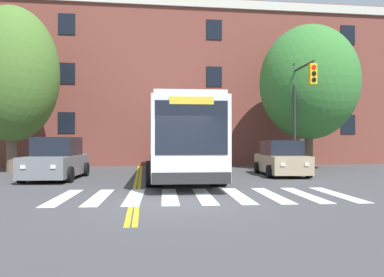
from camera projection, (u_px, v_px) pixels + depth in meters
name	position (u px, v px, depth m)	size (l,w,h in m)	color
ground_plane	(179.00, 204.00, 10.07)	(120.00, 120.00, 0.00)	#424244
crosswalk	(204.00, 196.00, 11.55)	(9.15, 3.92, 0.01)	white
lane_line_yellow_inner	(139.00, 166.00, 25.16)	(0.12, 36.00, 0.01)	gold
lane_line_yellow_outer	(141.00, 166.00, 25.18)	(0.12, 36.00, 0.01)	gold
city_bus	(180.00, 139.00, 17.71)	(3.31, 12.39, 3.35)	white
car_grey_near_lane	(57.00, 160.00, 16.68)	(2.40, 4.72, 1.88)	slate
car_tan_far_lane	(281.00, 159.00, 18.55)	(2.31, 4.32, 1.74)	tan
traffic_light_near_corner	(301.00, 98.00, 19.34)	(0.36, 2.69, 5.94)	#28282D
street_tree_curbside_large	(309.00, 83.00, 22.68)	(8.27, 8.26, 8.73)	brown
street_tree_curbside_small	(12.00, 74.00, 20.56)	(6.37, 6.24, 9.14)	brown
building_facade	(142.00, 87.00, 28.88)	(37.36, 7.02, 11.72)	brown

